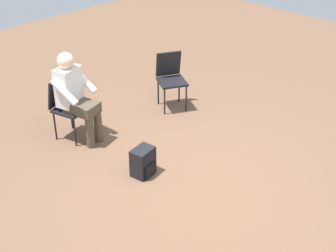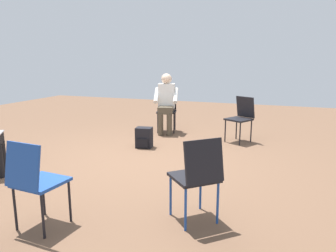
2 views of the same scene
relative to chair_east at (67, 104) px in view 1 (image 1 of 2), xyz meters
The scene contains 5 objects.
ground_plane 2.21m from the chair_east, behind, with size 14.00×14.00×0.00m, color brown.
chair_east is the anchor object (origin of this frame).
chair_southeast 1.67m from the chair_east, 103.02° to the right, with size 0.57×0.55×0.85m.
person_in_white 0.26m from the chair_east, 164.97° to the right, with size 0.58×0.58×1.24m.
backpack_near_laptop_user 1.43m from the chair_east, behind, with size 0.28×0.31×0.36m.
Camera 1 is at (-2.72, 3.40, 3.38)m, focal length 50.00 mm.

